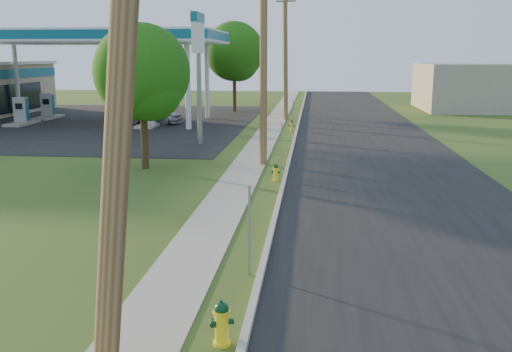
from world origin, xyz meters
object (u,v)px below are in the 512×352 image
at_px(fuel_pump_se, 164,110).
at_px(tree_lot, 235,54).
at_px(tree_verge, 144,76).
at_px(hydrant_far, 292,126).
at_px(price_pylon, 198,41).
at_px(utility_pole_near, 122,44).
at_px(fuel_pump_nw, 21,114).
at_px(hydrant_mid, 276,172).
at_px(utility_pole_mid, 264,49).
at_px(hydrant_near, 222,323).
at_px(fuel_pump_sw, 48,109).
at_px(utility_pole_far, 285,54).
at_px(fuel_pump_ne, 149,116).
at_px(car_silver, 154,114).

relative_size(fuel_pump_se, tree_lot, 0.43).
relative_size(tree_verge, hydrant_far, 8.33).
bearing_deg(price_pylon, utility_pole_near, -80.58).
relative_size(fuel_pump_nw, hydrant_mid, 4.82).
bearing_deg(utility_pole_mid, hydrant_near, -87.34).
relative_size(fuel_pump_nw, price_pylon, 0.47).
bearing_deg(utility_pole_near, fuel_pump_se, 104.27).
bearing_deg(fuel_pump_sw, fuel_pump_se, 0.00).
height_order(utility_pole_far, tree_verge, utility_pole_far).
relative_size(fuel_pump_nw, fuel_pump_ne, 1.00).
bearing_deg(hydrant_far, utility_pole_near, -91.55).
distance_m(utility_pole_near, price_pylon, 23.83).
relative_size(utility_pole_near, hydrant_mid, 14.27).
xyz_separation_m(utility_pole_near, utility_pole_far, (-0.00, 36.00, 0.00)).
xyz_separation_m(utility_pole_mid, hydrant_mid, (0.76, -3.19, -4.63)).
height_order(utility_pole_far, hydrant_near, utility_pole_far).
xyz_separation_m(hydrant_far, car_silver, (-9.79, 3.23, 0.34)).
height_order(price_pylon, tree_lot, tree_lot).
relative_size(fuel_pump_nw, fuel_pump_sw, 1.00).
distance_m(utility_pole_near, hydrant_near, 4.96).
height_order(utility_pole_mid, fuel_pump_se, utility_pole_mid).
xyz_separation_m(utility_pole_near, price_pylon, (-3.90, 23.50, 0.63)).
height_order(fuel_pump_ne, hydrant_mid, fuel_pump_ne).
height_order(tree_lot, hydrant_far, tree_lot).
bearing_deg(fuel_pump_ne, hydrant_mid, -59.17).
xyz_separation_m(price_pylon, car_silver, (-5.10, 9.04, -4.74)).
distance_m(utility_pole_near, tree_lot, 42.14).
relative_size(price_pylon, car_silver, 1.69).
xyz_separation_m(fuel_pump_ne, tree_verge, (4.11, -14.39, 3.14)).
bearing_deg(tree_verge, utility_pole_far, 76.11).
bearing_deg(fuel_pump_ne, car_silver, 93.58).
bearing_deg(hydrant_near, fuel_pump_nw, 122.84).
bearing_deg(tree_verge, car_silver, 104.79).
xyz_separation_m(fuel_pump_sw, price_pylon, (14.00, -11.50, 4.71)).
relative_size(utility_pole_mid, fuel_pump_ne, 3.06).
bearing_deg(utility_pole_near, hydrant_far, 88.45).
xyz_separation_m(utility_pole_far, hydrant_far, (0.79, -6.69, -4.45)).
bearing_deg(car_silver, tree_verge, -148.40).
bearing_deg(tree_verge, fuel_pump_sw, 125.49).
distance_m(hydrant_near, hydrant_far, 27.19).
xyz_separation_m(fuel_pump_sw, tree_verge, (13.11, -18.39, 3.14)).
xyz_separation_m(hydrant_near, hydrant_mid, (0.03, 12.69, -0.06)).
height_order(utility_pole_mid, hydrant_far, utility_pole_mid).
relative_size(fuel_pump_sw, tree_verge, 0.53).
relative_size(utility_pole_far, hydrant_far, 13.17).
height_order(fuel_pump_se, hydrant_far, fuel_pump_se).
bearing_deg(hydrant_mid, tree_lot, 101.01).
bearing_deg(utility_pole_near, price_pylon, 99.42).
height_order(fuel_pump_nw, tree_verge, tree_verge).
xyz_separation_m(utility_pole_near, hydrant_near, (0.74, 2.12, -4.42)).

